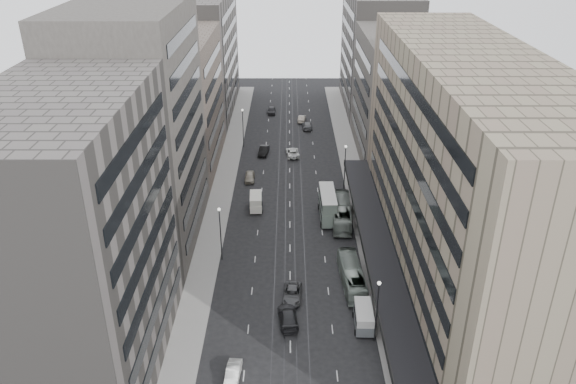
{
  "coord_description": "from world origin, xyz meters",
  "views": [
    {
      "loc": [
        -0.21,
        -55.33,
        44.32
      ],
      "look_at": [
        -0.3,
        20.29,
        6.62
      ],
      "focal_mm": 35.0,
      "sensor_mm": 36.0,
      "label": 1
    }
  ],
  "objects_px": {
    "bus_far": "(342,212)",
    "vw_microbus": "(364,316)",
    "sedan_2": "(292,294)",
    "panel_van": "(256,202)",
    "bus_near": "(352,275)",
    "sedan_1": "(233,374)",
    "double_decker": "(328,205)"
  },
  "relations": [
    {
      "from": "double_decker",
      "to": "vw_microbus",
      "type": "xyz_separation_m",
      "value": [
        2.66,
        -26.55,
        -1.0
      ]
    },
    {
      "from": "bus_near",
      "to": "sedan_1",
      "type": "xyz_separation_m",
      "value": [
        -14.22,
        -16.84,
        -0.79
      ]
    },
    {
      "from": "double_decker",
      "to": "bus_near",
      "type": "bearing_deg",
      "value": -84.47
    },
    {
      "from": "panel_van",
      "to": "sedan_2",
      "type": "distance_m",
      "value": 24.79
    },
    {
      "from": "vw_microbus",
      "to": "sedan_1",
      "type": "height_order",
      "value": "vw_microbus"
    },
    {
      "from": "bus_near",
      "to": "panel_van",
      "type": "relative_size",
      "value": 2.38
    },
    {
      "from": "bus_near",
      "to": "bus_far",
      "type": "xyz_separation_m",
      "value": [
        0.1,
        17.1,
        0.15
      ]
    },
    {
      "from": "bus_near",
      "to": "vw_microbus",
      "type": "height_order",
      "value": "bus_near"
    },
    {
      "from": "bus_far",
      "to": "vw_microbus",
      "type": "xyz_separation_m",
      "value": [
        0.47,
        -25.47,
        -0.16
      ]
    },
    {
      "from": "sedan_1",
      "to": "double_decker",
      "type": "bearing_deg",
      "value": 75.07
    },
    {
      "from": "bus_far",
      "to": "sedan_2",
      "type": "xyz_separation_m",
      "value": [
        -7.98,
        -20.11,
        -0.93
      ]
    },
    {
      "from": "bus_near",
      "to": "vw_microbus",
      "type": "relative_size",
      "value": 2.13
    },
    {
      "from": "panel_van",
      "to": "sedan_2",
      "type": "relative_size",
      "value": 0.89
    },
    {
      "from": "bus_near",
      "to": "sedan_2",
      "type": "height_order",
      "value": "bus_near"
    },
    {
      "from": "bus_near",
      "to": "bus_far",
      "type": "distance_m",
      "value": 17.1
    },
    {
      "from": "double_decker",
      "to": "sedan_2",
      "type": "distance_m",
      "value": 22.04
    },
    {
      "from": "double_decker",
      "to": "panel_van",
      "type": "bearing_deg",
      "value": 165.15
    },
    {
      "from": "bus_near",
      "to": "double_decker",
      "type": "height_order",
      "value": "double_decker"
    },
    {
      "from": "bus_far",
      "to": "vw_microbus",
      "type": "relative_size",
      "value": 2.36
    },
    {
      "from": "bus_far",
      "to": "sedan_2",
      "type": "height_order",
      "value": "bus_far"
    },
    {
      "from": "sedan_2",
      "to": "panel_van",
      "type": "bearing_deg",
      "value": 108.22
    },
    {
      "from": "bus_near",
      "to": "sedan_1",
      "type": "distance_m",
      "value": 22.06
    },
    {
      "from": "bus_near",
      "to": "double_decker",
      "type": "relative_size",
      "value": 1.25
    },
    {
      "from": "bus_near",
      "to": "bus_far",
      "type": "bearing_deg",
      "value": -93.76
    },
    {
      "from": "vw_microbus",
      "to": "bus_far",
      "type": "bearing_deg",
      "value": 92.88
    },
    {
      "from": "bus_near",
      "to": "sedan_1",
      "type": "height_order",
      "value": "bus_near"
    },
    {
      "from": "panel_van",
      "to": "sedan_2",
      "type": "bearing_deg",
      "value": -79.04
    },
    {
      "from": "bus_far",
      "to": "double_decker",
      "type": "xyz_separation_m",
      "value": [
        -2.19,
        1.08,
        0.85
      ]
    },
    {
      "from": "bus_far",
      "to": "double_decker",
      "type": "relative_size",
      "value": 1.39
    },
    {
      "from": "sedan_2",
      "to": "double_decker",
      "type": "bearing_deg",
      "value": 79.19
    },
    {
      "from": "bus_far",
      "to": "panel_van",
      "type": "xyz_separation_m",
      "value": [
        -13.87,
        3.96,
        -0.12
      ]
    },
    {
      "from": "double_decker",
      "to": "panel_van",
      "type": "relative_size",
      "value": 1.9
    }
  ]
}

